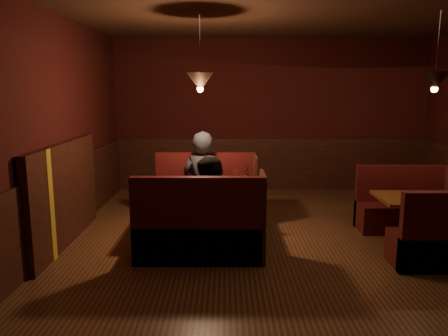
{
  "coord_description": "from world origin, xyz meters",
  "views": [
    {
      "loc": [
        -0.88,
        -4.97,
        1.97
      ],
      "look_at": [
        -0.9,
        0.59,
        0.95
      ],
      "focal_mm": 35.0,
      "sensor_mm": 36.0,
      "label": 1
    }
  ],
  "objects_px": {
    "main_table": "(202,197)",
    "diner_b": "(213,192)",
    "second_table": "(424,210)",
    "diner_a": "(203,166)",
    "main_bench_far": "(206,200)",
    "main_bench_near": "(200,234)",
    "second_bench_far": "(403,210)"
  },
  "relations": [
    {
      "from": "main_bench_far",
      "to": "main_bench_near",
      "type": "bearing_deg",
      "value": -90.0
    },
    {
      "from": "diner_b",
      "to": "main_bench_near",
      "type": "bearing_deg",
      "value": -118.18
    },
    {
      "from": "diner_b",
      "to": "diner_a",
      "type": "bearing_deg",
      "value": 106.54
    },
    {
      "from": "main_bench_near",
      "to": "diner_b",
      "type": "relative_size",
      "value": 0.98
    },
    {
      "from": "second_table",
      "to": "diner_a",
      "type": "height_order",
      "value": "diner_a"
    },
    {
      "from": "main_bench_far",
      "to": "diner_a",
      "type": "xyz_separation_m",
      "value": [
        -0.04,
        -0.12,
        0.54
      ]
    },
    {
      "from": "main_bench_near",
      "to": "second_table",
      "type": "distance_m",
      "value": 2.81
    },
    {
      "from": "main_bench_near",
      "to": "second_table",
      "type": "height_order",
      "value": "main_bench_near"
    },
    {
      "from": "diner_b",
      "to": "main_table",
      "type": "bearing_deg",
      "value": 113.42
    },
    {
      "from": "second_table",
      "to": "diner_a",
      "type": "bearing_deg",
      "value": 161.08
    },
    {
      "from": "main_bench_near",
      "to": "second_bench_far",
      "type": "height_order",
      "value": "main_bench_near"
    },
    {
      "from": "main_table",
      "to": "main_bench_far",
      "type": "distance_m",
      "value": 0.81
    },
    {
      "from": "main_table",
      "to": "diner_b",
      "type": "xyz_separation_m",
      "value": [
        0.16,
        -0.58,
        0.21
      ]
    },
    {
      "from": "main_bench_near",
      "to": "diner_b",
      "type": "height_order",
      "value": "diner_b"
    },
    {
      "from": "second_table",
      "to": "diner_b",
      "type": "distance_m",
      "value": 2.65
    },
    {
      "from": "main_bench_far",
      "to": "main_bench_near",
      "type": "relative_size",
      "value": 1.0
    },
    {
      "from": "second_bench_far",
      "to": "diner_a",
      "type": "relative_size",
      "value": 0.73
    },
    {
      "from": "main_bench_far",
      "to": "second_table",
      "type": "relative_size",
      "value": 1.31
    },
    {
      "from": "second_table",
      "to": "diner_a",
      "type": "distance_m",
      "value": 2.98
    },
    {
      "from": "main_bench_far",
      "to": "second_table",
      "type": "xyz_separation_m",
      "value": [
        2.76,
        -1.08,
        0.15
      ]
    },
    {
      "from": "diner_b",
      "to": "second_bench_far",
      "type": "bearing_deg",
      "value": 27.9
    },
    {
      "from": "main_bench_far",
      "to": "second_bench_far",
      "type": "height_order",
      "value": "main_bench_far"
    },
    {
      "from": "second_bench_far",
      "to": "diner_b",
      "type": "relative_size",
      "value": 0.82
    },
    {
      "from": "main_bench_far",
      "to": "diner_b",
      "type": "bearing_deg",
      "value": -83.93
    },
    {
      "from": "main_bench_far",
      "to": "second_table",
      "type": "distance_m",
      "value": 2.97
    },
    {
      "from": "main_table",
      "to": "second_bench_far",
      "type": "bearing_deg",
      "value": 7.47
    },
    {
      "from": "main_bench_far",
      "to": "second_bench_far",
      "type": "xyz_separation_m",
      "value": [
        2.79,
        -0.4,
        -0.04
      ]
    },
    {
      "from": "main_table",
      "to": "main_bench_far",
      "type": "xyz_separation_m",
      "value": [
        0.01,
        0.77,
        -0.24
      ]
    },
    {
      "from": "main_bench_far",
      "to": "diner_b",
      "type": "relative_size",
      "value": 0.98
    },
    {
      "from": "diner_a",
      "to": "main_bench_near",
      "type": "bearing_deg",
      "value": 112.6
    },
    {
      "from": "main_table",
      "to": "second_table",
      "type": "distance_m",
      "value": 2.8
    },
    {
      "from": "main_table",
      "to": "main_bench_far",
      "type": "height_order",
      "value": "main_bench_far"
    }
  ]
}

